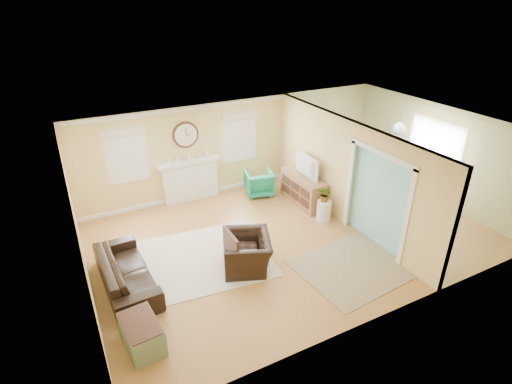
% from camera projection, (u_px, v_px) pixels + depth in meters
% --- Properties ---
extents(floor, '(9.00, 9.00, 0.00)m').
position_uv_depth(floor, '(291.00, 235.00, 9.52)').
color(floor, '#AF773A').
rests_on(floor, ground).
extents(wall_back, '(9.00, 0.02, 2.60)m').
position_uv_depth(wall_back, '(237.00, 145.00, 11.32)').
color(wall_back, '#DFC770').
rests_on(wall_back, ground).
extents(wall_front, '(9.00, 0.02, 2.60)m').
position_uv_depth(wall_front, '(391.00, 256.00, 6.56)').
color(wall_front, '#DFC770').
rests_on(wall_front, ground).
extents(wall_left, '(0.02, 6.00, 2.60)m').
position_uv_depth(wall_left, '(79.00, 236.00, 7.09)').
color(wall_left, '#DFC770').
rests_on(wall_left, ground).
extents(wall_right, '(0.02, 6.00, 2.60)m').
position_uv_depth(wall_right, '(435.00, 153.00, 10.78)').
color(wall_right, '#DFC770').
rests_on(wall_right, ground).
extents(ceiling, '(9.00, 6.00, 0.02)m').
position_uv_depth(ceiling, '(296.00, 130.00, 8.36)').
color(ceiling, white).
rests_on(ceiling, wall_back).
extents(partition, '(0.17, 6.00, 2.60)m').
position_uv_depth(partition, '(340.00, 167.00, 9.76)').
color(partition, '#DFC770').
rests_on(partition, ground).
extents(fireplace, '(1.70, 0.30, 1.17)m').
position_uv_depth(fireplace, '(190.00, 179.00, 10.93)').
color(fireplace, white).
rests_on(fireplace, ground).
extents(wall_clock, '(0.70, 0.07, 0.70)m').
position_uv_depth(wall_clock, '(186.00, 135.00, 10.43)').
color(wall_clock, '#4E2B1D').
rests_on(wall_clock, wall_back).
extents(window_left, '(1.05, 0.13, 1.42)m').
position_uv_depth(window_left, '(126.00, 152.00, 9.87)').
color(window_left, white).
rests_on(window_left, wall_back).
extents(window_right, '(1.05, 0.13, 1.42)m').
position_uv_depth(window_right, '(239.00, 133.00, 11.14)').
color(window_right, white).
rests_on(window_right, wall_back).
extents(french_doors, '(0.06, 1.70, 2.20)m').
position_uv_depth(french_doors, '(432.00, 160.00, 10.86)').
color(french_doors, white).
rests_on(french_doors, ground).
extents(pendant, '(0.30, 0.30, 0.55)m').
position_uv_depth(pendant, '(399.00, 128.00, 9.76)').
color(pendant, gold).
rests_on(pendant, ceiling).
extents(rug_cream, '(2.97, 2.64, 0.01)m').
position_uv_depth(rug_cream, '(203.00, 258.00, 8.68)').
color(rug_cream, beige).
rests_on(rug_cream, floor).
extents(rug_jute, '(2.45, 2.07, 0.01)m').
position_uv_depth(rug_jute, '(354.00, 267.00, 8.41)').
color(rug_jute, tan).
rests_on(rug_jute, floor).
extents(rug_grey, '(2.48, 3.10, 0.01)m').
position_uv_depth(rug_grey, '(378.00, 201.00, 11.08)').
color(rug_grey, gray).
rests_on(rug_grey, floor).
extents(sofa, '(0.95, 2.23, 0.64)m').
position_uv_depth(sofa, '(126.00, 272.00, 7.76)').
color(sofa, black).
rests_on(sofa, floor).
extents(eames_chair, '(1.29, 1.37, 0.71)m').
position_uv_depth(eames_chair, '(247.00, 252.00, 8.29)').
color(eames_chair, black).
rests_on(eames_chair, floor).
extents(green_chair, '(0.90, 0.92, 0.69)m').
position_uv_depth(green_chair, '(259.00, 183.00, 11.30)').
color(green_chair, '#098254').
rests_on(green_chair, floor).
extents(trunk, '(0.61, 0.92, 0.50)m').
position_uv_depth(trunk, '(142.00, 334.00, 6.44)').
color(trunk, slate).
rests_on(trunk, floor).
extents(credenza, '(0.52, 1.53, 0.80)m').
position_uv_depth(credenza, '(303.00, 189.00, 10.81)').
color(credenza, '#946846').
rests_on(credenza, floor).
extents(tv, '(0.15, 1.01, 0.58)m').
position_uv_depth(tv, '(304.00, 166.00, 10.49)').
color(tv, black).
rests_on(tv, credenza).
extents(garden_stool, '(0.36, 0.36, 0.53)m').
position_uv_depth(garden_stool, '(324.00, 211.00, 10.04)').
color(garden_stool, white).
rests_on(garden_stool, floor).
extents(potted_plant, '(0.41, 0.44, 0.39)m').
position_uv_depth(potted_plant, '(325.00, 194.00, 9.84)').
color(potted_plant, '#337F33').
rests_on(potted_plant, garden_stool).
extents(dining_table, '(1.23, 1.97, 0.66)m').
position_uv_depth(dining_table, '(379.00, 190.00, 10.94)').
color(dining_table, '#4E2B1D').
rests_on(dining_table, floor).
extents(dining_chair_n, '(0.45, 0.45, 0.87)m').
position_uv_depth(dining_chair_n, '(354.00, 171.00, 11.65)').
color(dining_chair_n, gray).
rests_on(dining_chair_n, floor).
extents(dining_chair_s, '(0.50, 0.50, 1.03)m').
position_uv_depth(dining_chair_s, '(413.00, 196.00, 10.02)').
color(dining_chair_s, gray).
rests_on(dining_chair_s, floor).
extents(dining_chair_w, '(0.44, 0.44, 0.90)m').
position_uv_depth(dining_chair_w, '(360.00, 188.00, 10.62)').
color(dining_chair_w, white).
rests_on(dining_chair_w, floor).
extents(dining_chair_e, '(0.51, 0.51, 1.01)m').
position_uv_depth(dining_chair_e, '(403.00, 177.00, 11.07)').
color(dining_chair_e, gray).
rests_on(dining_chair_e, floor).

